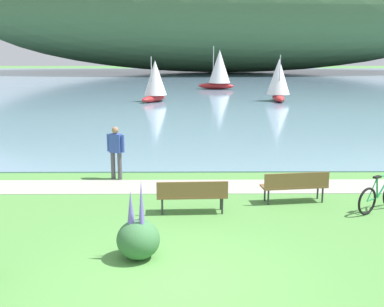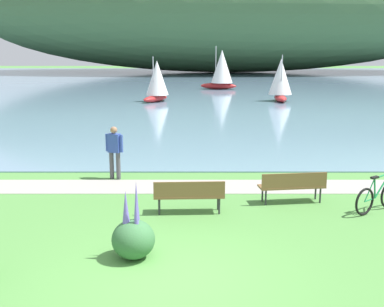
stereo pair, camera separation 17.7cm
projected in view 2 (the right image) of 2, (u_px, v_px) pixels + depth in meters
ground_plane at (174, 278)px, 8.91m from camera, size 200.00×200.00×0.00m
bay_water at (191, 84)px, 55.39m from camera, size 180.00×80.00×0.04m
distant_hillside at (230, 11)px, 77.64m from camera, size 82.01×28.00×19.59m
shoreline_path at (182, 187)px, 14.71m from camera, size 60.00×1.50×0.01m
park_bench_near_camera at (191, 194)px, 12.26m from camera, size 1.82×0.56×0.88m
park_bench_further_along at (294, 185)px, 13.06m from camera, size 1.85×0.71×0.88m
bicycle_leaning_near_bench at (379, 197)px, 12.41m from camera, size 1.49×1.06×1.01m
person_at_shoreline at (116, 149)px, 15.39m from camera, size 0.58×0.33×1.71m
echium_bush_closest_to_camera at (135, 238)px, 9.67m from camera, size 0.87×0.87×1.60m
sailboat_mid_bay at (159, 80)px, 36.82m from camera, size 2.42×2.92×3.42m
sailboat_toward_hillside at (223, 69)px, 47.55m from camera, size 3.71×2.52×4.20m
sailboat_far_off at (283, 79)px, 37.06m from camera, size 1.85×3.05×3.55m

